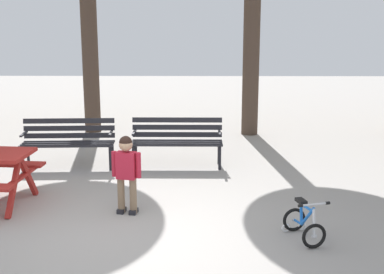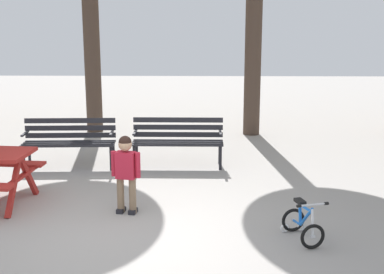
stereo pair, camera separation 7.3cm
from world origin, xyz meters
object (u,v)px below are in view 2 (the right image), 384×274
park_bench_left (178,138)px  child_standing (126,168)px  kids_bicycle (303,224)px  park_bench_far_left (69,139)px

park_bench_left → child_standing: bearing=-103.9°
park_bench_left → kids_bicycle: park_bench_left is taller
child_standing → kids_bicycle: 2.41m
park_bench_left → kids_bicycle: bearing=-63.1°
park_bench_far_left → child_standing: (1.32, -2.26, 0.12)m
kids_bicycle → park_bench_far_left: bearing=138.7°
park_bench_far_left → kids_bicycle: 4.71m
child_standing → park_bench_far_left: bearing=120.3°
park_bench_far_left → park_bench_left: (1.90, 0.10, 0.00)m
park_bench_left → child_standing: (-0.58, -2.36, 0.12)m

